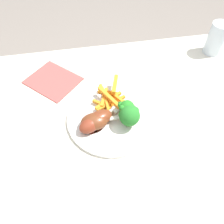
{
  "coord_description": "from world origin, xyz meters",
  "views": [
    {
      "loc": [
        0.1,
        0.36,
        1.27
      ],
      "look_at": [
        0.03,
        -0.04,
        0.74
      ],
      "focal_mm": 36.07,
      "sensor_mm": 36.0,
      "label": 1
    }
  ],
  "objects_px": {
    "dining_table": "(122,144)",
    "fork": "(3,173)",
    "chicken_drumstick_near": "(96,121)",
    "broccoli_floret_middle": "(127,108)",
    "carrot_fries_pile": "(110,98)",
    "dinner_plate": "(112,117)",
    "broccoli_floret_front": "(129,115)",
    "chicken_drumstick_extra": "(93,123)",
    "water_glass": "(216,39)",
    "chicken_drumstick_far": "(101,118)"
  },
  "relations": [
    {
      "from": "fork",
      "to": "broccoli_floret_middle",
      "type": "bearing_deg",
      "value": 104.44
    },
    {
      "from": "dining_table",
      "to": "broccoli_floret_middle",
      "type": "height_order",
      "value": "broccoli_floret_middle"
    },
    {
      "from": "carrot_fries_pile",
      "to": "dining_table",
      "type": "bearing_deg",
      "value": 102.91
    },
    {
      "from": "water_glass",
      "to": "broccoli_floret_middle",
      "type": "bearing_deg",
      "value": 33.48
    },
    {
      "from": "broccoli_floret_front",
      "to": "chicken_drumstick_near",
      "type": "xyz_separation_m",
      "value": [
        0.1,
        -0.01,
        -0.02
      ]
    },
    {
      "from": "dinner_plate",
      "to": "chicken_drumstick_extra",
      "type": "relative_size",
      "value": 2.12
    },
    {
      "from": "chicken_drumstick_near",
      "to": "water_glass",
      "type": "distance_m",
      "value": 0.57
    },
    {
      "from": "broccoli_floret_front",
      "to": "carrot_fries_pile",
      "type": "xyz_separation_m",
      "value": [
        0.04,
        -0.1,
        -0.03
      ]
    },
    {
      "from": "broccoli_floret_front",
      "to": "chicken_drumstick_near",
      "type": "height_order",
      "value": "broccoli_floret_front"
    },
    {
      "from": "water_glass",
      "to": "chicken_drumstick_far",
      "type": "bearing_deg",
      "value": 29.27
    },
    {
      "from": "chicken_drumstick_near",
      "to": "fork",
      "type": "distance_m",
      "value": 0.28
    },
    {
      "from": "dining_table",
      "to": "fork",
      "type": "height_order",
      "value": "fork"
    },
    {
      "from": "dining_table",
      "to": "broccoli_floret_front",
      "type": "distance_m",
      "value": 0.15
    },
    {
      "from": "dining_table",
      "to": "water_glass",
      "type": "height_order",
      "value": "water_glass"
    },
    {
      "from": "dining_table",
      "to": "chicken_drumstick_near",
      "type": "height_order",
      "value": "chicken_drumstick_near"
    },
    {
      "from": "dinner_plate",
      "to": "chicken_drumstick_near",
      "type": "height_order",
      "value": "chicken_drumstick_near"
    },
    {
      "from": "broccoli_floret_middle",
      "to": "water_glass",
      "type": "xyz_separation_m",
      "value": [
        -0.4,
        -0.27,
        0.0
      ]
    },
    {
      "from": "dining_table",
      "to": "chicken_drumstick_near",
      "type": "relative_size",
      "value": 8.73
    },
    {
      "from": "broccoli_floret_middle",
      "to": "carrot_fries_pile",
      "type": "xyz_separation_m",
      "value": [
        0.04,
        -0.07,
        -0.03
      ]
    },
    {
      "from": "chicken_drumstick_far",
      "to": "dining_table",
      "type": "bearing_deg",
      "value": 158.8
    },
    {
      "from": "carrot_fries_pile",
      "to": "chicken_drumstick_extra",
      "type": "relative_size",
      "value": 1.16
    },
    {
      "from": "dinner_plate",
      "to": "carrot_fries_pile",
      "type": "distance_m",
      "value": 0.06
    },
    {
      "from": "dining_table",
      "to": "dinner_plate",
      "type": "distance_m",
      "value": 0.11
    },
    {
      "from": "chicken_drumstick_near",
      "to": "water_glass",
      "type": "xyz_separation_m",
      "value": [
        -0.5,
        -0.28,
        0.03
      ]
    },
    {
      "from": "broccoli_floret_front",
      "to": "fork",
      "type": "xyz_separation_m",
      "value": [
        0.35,
        0.09,
        -0.05
      ]
    },
    {
      "from": "chicken_drumstick_near",
      "to": "water_glass",
      "type": "relative_size",
      "value": 1.11
    },
    {
      "from": "dining_table",
      "to": "water_glass",
      "type": "bearing_deg",
      "value": -145.01
    },
    {
      "from": "dining_table",
      "to": "chicken_drumstick_extra",
      "type": "xyz_separation_m",
      "value": [
        0.09,
        -0.01,
        0.13
      ]
    },
    {
      "from": "carrot_fries_pile",
      "to": "dinner_plate",
      "type": "bearing_deg",
      "value": 87.12
    },
    {
      "from": "dinner_plate",
      "to": "chicken_drumstick_near",
      "type": "xyz_separation_m",
      "value": [
        0.05,
        0.03,
        0.03
      ]
    },
    {
      "from": "chicken_drumstick_near",
      "to": "broccoli_floret_middle",
      "type": "bearing_deg",
      "value": -172.45
    },
    {
      "from": "fork",
      "to": "dinner_plate",
      "type": "bearing_deg",
      "value": 108.73
    },
    {
      "from": "chicken_drumstick_far",
      "to": "chicken_drumstick_extra",
      "type": "xyz_separation_m",
      "value": [
        0.03,
        0.01,
        -0.0
      ]
    },
    {
      "from": "dinner_plate",
      "to": "dining_table",
      "type": "bearing_deg",
      "value": 122.81
    },
    {
      "from": "chicken_drumstick_far",
      "to": "broccoli_floret_front",
      "type": "bearing_deg",
      "value": 165.3
    },
    {
      "from": "dining_table",
      "to": "broccoli_floret_middle",
      "type": "distance_m",
      "value": 0.15
    },
    {
      "from": "broccoli_floret_middle",
      "to": "chicken_drumstick_extra",
      "type": "relative_size",
      "value": 0.53
    },
    {
      "from": "broccoli_floret_middle",
      "to": "fork",
      "type": "bearing_deg",
      "value": 17.6
    },
    {
      "from": "dinner_plate",
      "to": "fork",
      "type": "height_order",
      "value": "dinner_plate"
    },
    {
      "from": "carrot_fries_pile",
      "to": "fork",
      "type": "bearing_deg",
      "value": 30.39
    },
    {
      "from": "dinner_plate",
      "to": "chicken_drumstick_extra",
      "type": "height_order",
      "value": "chicken_drumstick_extra"
    },
    {
      "from": "carrot_fries_pile",
      "to": "chicken_drumstick_near",
      "type": "xyz_separation_m",
      "value": [
        0.05,
        0.08,
        0.0
      ]
    },
    {
      "from": "broccoli_floret_front",
      "to": "chicken_drumstick_near",
      "type": "bearing_deg",
      "value": -6.72
    },
    {
      "from": "broccoli_floret_front",
      "to": "broccoli_floret_middle",
      "type": "xyz_separation_m",
      "value": [
        0.0,
        -0.02,
        -0.0
      ]
    },
    {
      "from": "chicken_drumstick_far",
      "to": "carrot_fries_pile",
      "type": "bearing_deg",
      "value": -117.44
    },
    {
      "from": "broccoli_floret_front",
      "to": "chicken_drumstick_far",
      "type": "relative_size",
      "value": 0.53
    },
    {
      "from": "water_glass",
      "to": "chicken_drumstick_extra",
      "type": "bearing_deg",
      "value": 29.22
    },
    {
      "from": "broccoli_floret_front",
      "to": "chicken_drumstick_far",
      "type": "height_order",
      "value": "broccoli_floret_front"
    },
    {
      "from": "dining_table",
      "to": "broccoli_floret_middle",
      "type": "xyz_separation_m",
      "value": [
        -0.02,
        -0.03,
        0.15
      ]
    },
    {
      "from": "dining_table",
      "to": "carrot_fries_pile",
      "type": "height_order",
      "value": "carrot_fries_pile"
    }
  ]
}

